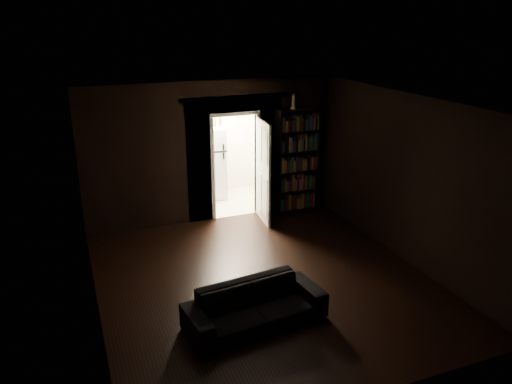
{
  "coord_description": "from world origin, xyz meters",
  "views": [
    {
      "loc": [
        -2.67,
        -6.39,
        3.94
      ],
      "look_at": [
        0.22,
        0.9,
        1.16
      ],
      "focal_mm": 35.0,
      "sensor_mm": 36.0,
      "label": 1
    }
  ],
  "objects": [
    {
      "name": "door",
      "position": [
        0.93,
        2.31,
        1.02
      ],
      "size": [
        0.14,
        0.85,
        2.05
      ],
      "primitive_type": "cube",
      "rotation": [
        0.0,
        0.0,
        1.47
      ],
      "color": "white",
      "rests_on": "ground"
    },
    {
      "name": "refrigerator",
      "position": [
        0.26,
        4.03,
        0.82
      ],
      "size": [
        0.85,
        0.8,
        1.65
      ],
      "primitive_type": "cube",
      "rotation": [
        0.0,
        0.0,
        -0.19
      ],
      "color": "white",
      "rests_on": "ground"
    },
    {
      "name": "kitchen_alcove",
      "position": [
        0.5,
        3.87,
        1.21
      ],
      "size": [
        2.2,
        1.8,
        2.6
      ],
      "color": "#B7AEA0",
      "rests_on": "ground"
    },
    {
      "name": "room_walls",
      "position": [
        -0.01,
        1.07,
        1.68
      ],
      "size": [
        5.02,
        5.61,
        2.84
      ],
      "color": "black",
      "rests_on": "ground"
    },
    {
      "name": "bookshelf",
      "position": [
        1.77,
        2.55,
        1.1
      ],
      "size": [
        0.95,
        0.63,
        2.2
      ],
      "primitive_type": "cube",
      "rotation": [
        0.0,
        0.0,
        -0.38
      ],
      "color": "black",
      "rests_on": "ground"
    },
    {
      "name": "figurine",
      "position": [
        1.63,
        2.49,
        2.35
      ],
      "size": [
        0.13,
        0.13,
        0.3
      ],
      "primitive_type": "cube",
      "rotation": [
        0.0,
        0.0,
        0.36
      ],
      "color": "silver",
      "rests_on": "bookshelf"
    },
    {
      "name": "ground",
      "position": [
        0.0,
        0.0,
        0.0
      ],
      "size": [
        5.5,
        5.5,
        0.0
      ],
      "primitive_type": "plane",
      "color": "black",
      "rests_on": "ground"
    },
    {
      "name": "bottles",
      "position": [
        0.32,
        3.9,
        1.79
      ],
      "size": [
        0.66,
        0.31,
        0.27
      ],
      "primitive_type": "cube",
      "rotation": [
        0.0,
        0.0,
        0.34
      ],
      "color": "black",
      "rests_on": "refrigerator"
    },
    {
      "name": "sofa",
      "position": [
        -0.55,
        -1.01,
        0.36
      ],
      "size": [
        1.97,
        1.02,
        0.73
      ],
      "primitive_type": "imported",
      "rotation": [
        0.0,
        0.0,
        0.11
      ],
      "color": "black",
      "rests_on": "ground"
    }
  ]
}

